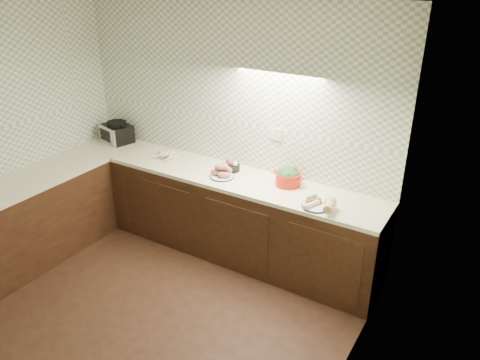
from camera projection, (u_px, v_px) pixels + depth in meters
The scene contains 8 objects.
room at pixel (95, 153), 3.35m from camera, with size 3.60×3.60×2.60m.
counter at pixel (114, 227), 4.70m from camera, with size 3.60×3.60×0.90m.
toaster_oven at pixel (117, 132), 5.57m from camera, with size 0.41×0.35×0.25m.
parsnip_pile at pixel (164, 156), 5.12m from camera, with size 0.32×0.34×0.07m.
sweet_potato_plate at pixel (222, 172), 4.68m from camera, with size 0.25×0.25×0.15m.
onion_bowl at pixel (231, 166), 4.83m from camera, with size 0.17×0.17×0.13m.
dutch_oven at pixel (288, 177), 4.50m from camera, with size 0.31×0.27×0.17m.
veg_plate at pixel (323, 203), 4.10m from camera, with size 0.31×0.28×0.12m.
Camera 1 is at (2.51, -2.11, 2.88)m, focal length 35.00 mm.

